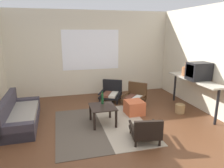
# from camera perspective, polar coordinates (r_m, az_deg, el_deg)

# --- Properties ---
(ground_plane) EXTENTS (7.80, 7.80, 0.00)m
(ground_plane) POSITION_cam_1_polar(r_m,az_deg,el_deg) (4.38, 1.17, -13.90)
(ground_plane) COLOR #56331E
(far_wall_with_window) EXTENTS (5.60, 0.13, 2.70)m
(far_wall_with_window) POSITION_cam_1_polar(r_m,az_deg,el_deg) (6.88, -5.83, 8.32)
(far_wall_with_window) COLOR beige
(far_wall_with_window) RESTS_ON ground
(side_wall_right) EXTENTS (0.12, 6.60, 2.70)m
(side_wall_right) POSITION_cam_1_polar(r_m,az_deg,el_deg) (5.52, 28.04, 5.17)
(side_wall_right) COLOR beige
(side_wall_right) RESTS_ON ground
(area_rug) EXTENTS (2.02, 2.27, 0.01)m
(area_rug) POSITION_cam_1_polar(r_m,az_deg,el_deg) (4.75, -2.78, -11.43)
(area_rug) COLOR #4C4238
(area_rug) RESTS_ON ground
(couch) EXTENTS (0.71, 1.80, 0.65)m
(couch) POSITION_cam_1_polar(r_m,az_deg,el_deg) (5.20, -24.19, -7.98)
(couch) COLOR #38333D
(couch) RESTS_ON ground
(coffee_table) EXTENTS (0.56, 0.63, 0.43)m
(coffee_table) POSITION_cam_1_polar(r_m,az_deg,el_deg) (4.73, -2.57, -7.05)
(coffee_table) COLOR black
(coffee_table) RESTS_ON ground
(armchair_by_window) EXTENTS (0.82, 0.83, 0.60)m
(armchair_by_window) POSITION_cam_1_polar(r_m,az_deg,el_deg) (6.36, -0.27, -2.24)
(armchair_by_window) COLOR black
(armchair_by_window) RESTS_ON ground
(armchair_striped_foreground) EXTENTS (0.63, 0.69, 0.52)m
(armchair_striped_foreground) POSITION_cam_1_polar(r_m,az_deg,el_deg) (4.11, 9.20, -12.47)
(armchair_striped_foreground) COLOR black
(armchair_striped_foreground) RESTS_ON ground
(armchair_corner) EXTENTS (0.79, 0.79, 0.61)m
(armchair_corner) POSITION_cam_1_polar(r_m,az_deg,el_deg) (6.07, 6.38, -3.05)
(armchair_corner) COLOR #472D19
(armchair_corner) RESTS_ON ground
(ottoman_orange) EXTENTS (0.46, 0.46, 0.35)m
(ottoman_orange) POSITION_cam_1_polar(r_m,az_deg,el_deg) (5.36, 6.13, -6.43)
(ottoman_orange) COLOR #BC5633
(ottoman_orange) RESTS_ON ground
(console_shelf) EXTENTS (0.41, 1.87, 0.88)m
(console_shelf) POSITION_cam_1_polar(r_m,az_deg,el_deg) (5.77, 21.58, 0.49)
(console_shelf) COLOR #B2AD9E
(console_shelf) RESTS_ON ground
(crt_television) EXTENTS (0.52, 0.39, 0.44)m
(crt_television) POSITION_cam_1_polar(r_m,az_deg,el_deg) (5.60, 22.66, 3.25)
(crt_television) COLOR black
(crt_television) RESTS_ON console_shelf
(clay_vase) EXTENTS (0.24, 0.24, 0.37)m
(clay_vase) POSITION_cam_1_polar(r_m,az_deg,el_deg) (6.02, 19.74, 3.40)
(clay_vase) COLOR #935B38
(clay_vase) RESTS_ON console_shelf
(glass_bottle) EXTENTS (0.06, 0.06, 0.30)m
(glass_bottle) POSITION_cam_1_polar(r_m,az_deg,el_deg) (4.82, -2.64, -4.04)
(glass_bottle) COLOR #194723
(glass_bottle) RESTS_ON coffee_table
(wicker_basket) EXTENTS (0.24, 0.24, 0.23)m
(wicker_basket) POSITION_cam_1_polar(r_m,az_deg,el_deg) (5.71, 18.13, -6.42)
(wicker_basket) COLOR #9E7A4C
(wicker_basket) RESTS_ON ground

